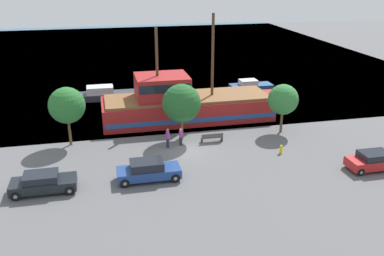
{
  "coord_description": "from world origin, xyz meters",
  "views": [
    {
      "loc": [
        -7.06,
        -33.11,
        14.9
      ],
      "look_at": [
        0.8,
        2.0,
        1.2
      ],
      "focal_mm": 40.0,
      "sensor_mm": 36.0,
      "label": 1
    }
  ],
  "objects": [
    {
      "name": "ground_plane",
      "position": [
        0.0,
        0.0,
        0.0
      ],
      "size": [
        160.0,
        160.0,
        0.0
      ],
      "primitive_type": "plane",
      "color": "#5B5B5E"
    },
    {
      "name": "water_surface",
      "position": [
        0.0,
        44.0,
        0.0
      ],
      "size": [
        80.0,
        80.0,
        0.0
      ],
      "primitive_type": "plane",
      "color": "#38667F",
      "rests_on": "ground"
    },
    {
      "name": "pirate_ship",
      "position": [
        1.26,
        7.72,
        1.69
      ],
      "size": [
        18.56,
        5.45,
        10.65
      ],
      "color": "#A31E1E",
      "rests_on": "water_surface"
    },
    {
      "name": "moored_boat_dockside",
      "position": [
        11.57,
        16.27,
        0.58
      ],
      "size": [
        5.31,
        2.07,
        1.5
      ],
      "color": "navy",
      "rests_on": "water_surface"
    },
    {
      "name": "moored_boat_outer",
      "position": [
        -6.6,
        16.95,
        0.57
      ],
      "size": [
        7.67,
        2.4,
        1.57
      ],
      "color": "#2D333D",
      "rests_on": "water_surface"
    },
    {
      "name": "parked_car_curb_front",
      "position": [
        13.43,
        -6.81,
        0.71
      ],
      "size": [
        4.4,
        1.9,
        1.43
      ],
      "color": "#B21E1E",
      "rests_on": "ground_plane"
    },
    {
      "name": "parked_car_curb_mid",
      "position": [
        -11.43,
        -4.96,
        0.72
      ],
      "size": [
        4.49,
        1.99,
        1.42
      ],
      "color": "black",
      "rests_on": "ground_plane"
    },
    {
      "name": "parked_car_curb_rear",
      "position": [
        -4.03,
        -4.77,
        0.76
      ],
      "size": [
        4.65,
        1.92,
        1.53
      ],
      "color": "navy",
      "rests_on": "ground_plane"
    },
    {
      "name": "fire_hydrant",
      "position": [
        7.54,
        -2.44,
        0.41
      ],
      "size": [
        0.42,
        0.25,
        0.76
      ],
      "color": "yellow",
      "rests_on": "ground_plane"
    },
    {
      "name": "bench_promenade_east",
      "position": [
        2.48,
        1.22,
        0.45
      ],
      "size": [
        1.98,
        0.45,
        0.85
      ],
      "color": "#4C4742",
      "rests_on": "ground_plane"
    },
    {
      "name": "pedestrian_walking_near",
      "position": [
        -0.41,
        1.12,
        0.81
      ],
      "size": [
        0.32,
        0.32,
        1.6
      ],
      "color": "#232838",
      "rests_on": "ground_plane"
    },
    {
      "name": "pedestrian_walking_far",
      "position": [
        -1.62,
        0.82,
        0.89
      ],
      "size": [
        0.32,
        0.32,
        1.76
      ],
      "color": "#232838",
      "rests_on": "ground_plane"
    },
    {
      "name": "tree_row_east",
      "position": [
        -9.92,
        3.38,
        3.65
      ],
      "size": [
        3.16,
        3.16,
        5.24
      ],
      "color": "brown",
      "rests_on": "ground_plane"
    },
    {
      "name": "tree_row_mideast",
      "position": [
        -0.05,
        2.41,
        3.46
      ],
      "size": [
        3.45,
        3.45,
        5.19
      ],
      "color": "brown",
      "rests_on": "ground_plane"
    },
    {
      "name": "tree_row_midwest",
      "position": [
        9.56,
        2.24,
        3.22
      ],
      "size": [
        2.85,
        2.85,
        4.65
      ],
      "color": "brown",
      "rests_on": "ground_plane"
    }
  ]
}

